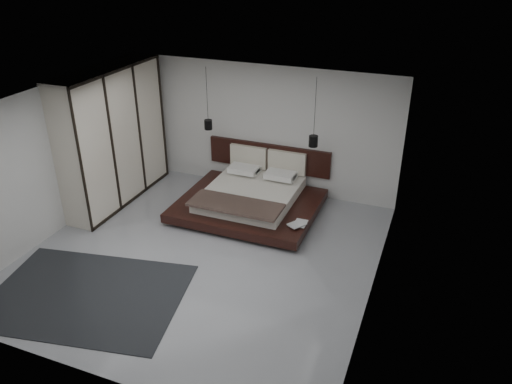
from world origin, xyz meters
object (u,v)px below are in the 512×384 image
at_px(wardrobe, 113,136).
at_px(bed, 251,197).
at_px(rug, 87,295).
at_px(pendant_right, 313,141).
at_px(pendant_left, 208,124).
at_px(lattice_screen, 133,124).

bearing_deg(wardrobe, bed, 10.62).
bearing_deg(rug, wardrobe, 116.04).
relative_size(pendant_right, rug, 0.45).
bearing_deg(pendant_right, wardrobe, -166.29).
height_order(pendant_left, wardrobe, wardrobe).
distance_m(pendant_left, rug, 4.35).
bearing_deg(lattice_screen, pendant_left, -2.91).
relative_size(bed, pendant_right, 2.03).
distance_m(pendant_left, pendant_right, 2.30).
height_order(lattice_screen, pendant_left, pendant_left).
height_order(lattice_screen, bed, lattice_screen).
distance_m(pendant_right, wardrobe, 4.15).
xyz_separation_m(lattice_screen, pendant_right, (4.28, -0.10, 0.23)).
bearing_deg(rug, bed, 69.08).
xyz_separation_m(pendant_left, wardrobe, (-1.73, -0.98, -0.16)).
height_order(bed, pendant_left, pendant_left).
xyz_separation_m(pendant_left, rug, (-0.23, -4.05, -1.58)).
bearing_deg(bed, wardrobe, -169.38).
xyz_separation_m(bed, pendant_right, (1.15, 0.44, 1.25)).
relative_size(wardrobe, rug, 0.96).
distance_m(bed, rug, 3.87).
relative_size(bed, wardrobe, 0.96).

